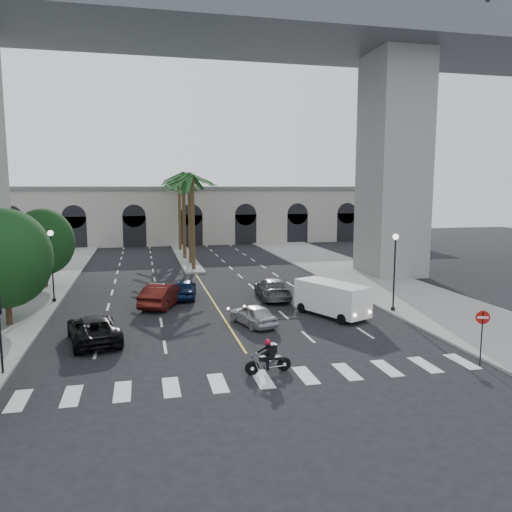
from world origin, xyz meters
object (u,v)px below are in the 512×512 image
at_px(car_a, 253,315).
at_px(car_c, 94,329).
at_px(car_e, 184,288).
at_px(lamp_post_right, 395,266).
at_px(lamp_post_left_far, 52,260).
at_px(car_d, 273,288).
at_px(car_b, 163,295).
at_px(do_not_enter_sign, 482,326).
at_px(motorcycle_rider, 269,358).
at_px(cargo_van, 332,298).

bearing_deg(car_a, car_c, -9.10).
bearing_deg(car_e, car_c, 67.44).
height_order(lamp_post_right, car_a, lamp_post_right).
relative_size(lamp_post_left_far, car_e, 1.21).
bearing_deg(lamp_post_right, car_d, 138.99).
bearing_deg(car_b, do_not_enter_sign, 156.24).
bearing_deg(car_b, motorcycle_rider, 130.16).
distance_m(lamp_post_right, motorcycle_rider, 14.26).
bearing_deg(cargo_van, car_b, 129.23).
relative_size(lamp_post_left_far, car_c, 1.00).
distance_m(car_a, car_c, 9.34).
distance_m(car_c, car_d, 14.77).
distance_m(motorcycle_rider, do_not_enter_sign, 10.18).
bearing_deg(motorcycle_rider, do_not_enter_sign, -13.94).
bearing_deg(car_c, lamp_post_right, 174.86).
bearing_deg(cargo_van, do_not_enter_sign, -94.93).
relative_size(car_c, car_d, 0.99).
distance_m(car_e, do_not_enter_sign, 21.77).
bearing_deg(car_b, car_c, 85.60).
distance_m(lamp_post_right, do_not_enter_sign, 10.27).
xyz_separation_m(lamp_post_right, car_b, (-15.08, 5.35, -2.38)).
bearing_deg(cargo_van, car_c, 164.50).
height_order(car_b, cargo_van, cargo_van).
height_order(car_c, car_d, car_d).
distance_m(car_d, do_not_enter_sign, 17.21).
distance_m(car_a, car_b, 8.12).
xyz_separation_m(car_b, cargo_van, (10.67, -5.37, 0.40)).
xyz_separation_m(car_a, do_not_enter_sign, (9.00, -9.24, 1.28)).
distance_m(lamp_post_left_far, lamp_post_right, 24.16).
height_order(lamp_post_right, car_e, lamp_post_right).
bearing_deg(car_c, motorcycle_rider, 129.51).
bearing_deg(lamp_post_left_far, lamp_post_right, -19.33).
relative_size(car_a, car_b, 0.76).
xyz_separation_m(car_c, car_e, (5.73, 9.87, 0.01)).
relative_size(lamp_post_left_far, car_b, 1.04).
relative_size(lamp_post_left_far, car_d, 0.99).
distance_m(car_a, car_e, 9.24).
relative_size(car_d, cargo_van, 0.97).
relative_size(car_b, cargo_van, 0.92).
bearing_deg(car_e, do_not_enter_sign, 132.71).
relative_size(car_b, car_c, 0.96).
bearing_deg(car_b, cargo_van, 177.07).
bearing_deg(lamp_post_right, car_e, 150.35).
relative_size(motorcycle_rider, car_a, 0.57).
bearing_deg(lamp_post_left_far, car_e, -2.24).
distance_m(lamp_post_right, cargo_van, 4.84).
bearing_deg(lamp_post_left_far, car_b, -18.97).
bearing_deg(lamp_post_left_far, car_a, -34.64).
distance_m(lamp_post_left_far, car_e, 9.72).
bearing_deg(lamp_post_right, car_a, -174.73).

